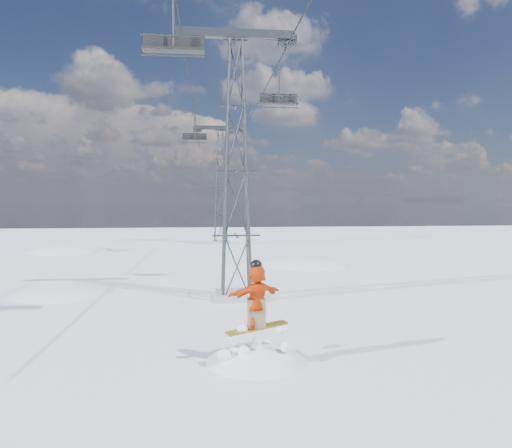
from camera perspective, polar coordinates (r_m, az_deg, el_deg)
The scene contains 9 objects.
ground at distance 12.29m, azimuth -4.00°, elevation -17.34°, with size 120.00×120.00×0.00m, color white.
snow_terrain at distance 35.84m, azimuth -13.31°, elevation -19.83°, with size 39.00×37.00×22.00m.
lift_tower_near at distance 19.59m, azimuth -2.51°, elevation 6.50°, with size 5.20×1.80×11.43m.
lift_tower_far at distance 44.55m, azimuth -4.45°, elevation 4.53°, with size 5.20×1.80×11.43m.
haul_cables at distance 31.73m, azimuth -3.82°, elevation 14.96°, with size 4.46×51.00×0.06m.
snowboarder_jump at distance 13.27m, azimuth -0.03°, elevation -23.44°, with size 4.40×4.40×6.70m.
lift_chair_near at distance 15.07m, azimuth -10.24°, elevation 21.24°, with size 1.87×0.54×2.31m.
lift_chair_mid at distance 22.60m, azimuth 2.88°, elevation 15.23°, with size 1.80×0.52×2.23m.
lift_chair_far at distance 35.43m, azimuth -7.68°, elevation 10.69°, with size 1.84×0.53×2.28m.
Camera 1 is at (-0.38, -11.52, 4.27)m, focal length 32.00 mm.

